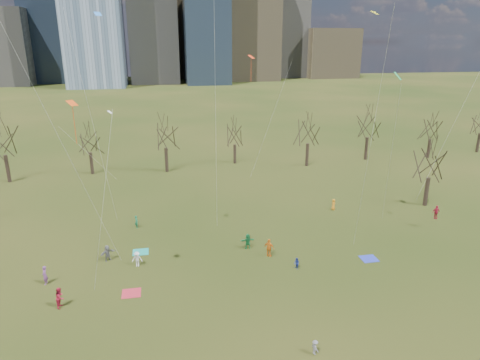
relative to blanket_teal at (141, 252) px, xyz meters
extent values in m
plane|color=black|center=(10.49, -11.52, -0.01)|extent=(500.00, 500.00, 0.00)
cube|color=#726347|center=(55.49, 203.48, 35.98)|extent=(28.00, 28.00, 72.00)
cube|color=#384C66|center=(-49.51, 208.48, 32.48)|extent=(25.00, 25.00, 65.00)
cube|color=slate|center=(80.49, 218.48, 28.98)|extent=(22.00, 22.00, 58.00)
cube|color=#726347|center=(15.49, 228.48, 23.98)|extent=(30.00, 30.00, 48.00)
cube|color=#726347|center=(105.49, 213.48, 13.98)|extent=(30.00, 28.00, 28.00)
cylinder|color=black|center=(-20.51, 27.48, 2.12)|extent=(0.55, 0.55, 4.28)
cylinder|color=black|center=(-8.51, 29.48, 1.79)|extent=(0.52, 0.52, 3.60)
cylinder|color=black|center=(3.49, 28.48, 2.01)|extent=(0.54, 0.54, 4.05)
cylinder|color=black|center=(15.49, 31.48, 1.67)|extent=(0.51, 0.51, 3.38)
cylinder|color=black|center=(27.49, 27.48, 1.97)|extent=(0.54, 0.54, 3.96)
cylinder|color=black|center=(39.49, 29.48, 2.05)|extent=(0.54, 0.54, 4.14)
cylinder|color=black|center=(51.49, 28.48, 1.74)|extent=(0.52, 0.52, 3.51)
cylinder|color=black|center=(63.49, 30.48, 1.85)|extent=(0.53, 0.53, 3.74)
cylinder|color=black|center=(36.49, 6.48, 1.90)|extent=(0.53, 0.53, 3.83)
cube|color=teal|center=(0.00, 0.00, 0.00)|extent=(1.60, 1.50, 0.03)
cube|color=#2636B4|center=(22.36, -5.73, 0.00)|extent=(1.60, 1.50, 0.03)
cube|color=#BA2536|center=(-0.56, -7.59, 0.00)|extent=(1.60, 1.50, 0.03)
imported|color=#AB1831|center=(-6.07, -8.53, 0.87)|extent=(0.77, 0.94, 1.77)
imported|color=slate|center=(12.27, -17.66, 0.53)|extent=(0.58, 0.79, 1.10)
imported|color=orange|center=(12.72, -3.37, 0.93)|extent=(1.15, 1.06, 1.90)
imported|color=#1A783E|center=(10.98, -1.25, 0.81)|extent=(1.55, 0.55, 1.65)
imported|color=#83478E|center=(-8.12, -4.58, 0.86)|extent=(0.46, 0.66, 1.74)
imported|color=#223497|center=(14.66, -6.27, 0.56)|extent=(0.57, 0.66, 1.14)
imported|color=silver|center=(-0.20, -2.87, 0.74)|extent=(1.04, 0.69, 1.52)
imported|color=#AB1834|center=(35.14, 2.21, 0.83)|extent=(0.99, 0.42, 1.68)
imported|color=slate|center=(-3.10, -1.20, 0.80)|extent=(1.53, 1.22, 1.63)
imported|color=orange|center=(24.00, 7.27, 0.71)|extent=(0.69, 0.83, 1.45)
imported|color=#197249|center=(-0.59, 6.29, 0.73)|extent=(0.46, 0.60, 1.50)
plane|color=#E54D13|center=(-3.33, -8.69, 16.45)|extent=(1.09, 1.08, 0.35)
cylinder|color=silver|center=(-1.79, -10.53, 8.92)|extent=(3.11, 3.70, 15.07)
cylinder|color=#E54D13|center=(-3.33, -8.69, 14.86)|extent=(0.04, 0.04, 2.70)
plane|color=yellow|center=(20.97, -4.99, 22.89)|extent=(0.90, 0.87, 0.29)
cylinder|color=silver|center=(19.14, -9.79, 12.14)|extent=(3.67, 9.62, 21.51)
cylinder|color=silver|center=(-4.59, -8.98, 14.55)|extent=(6.14, 9.89, 26.34)
cylinder|color=silver|center=(7.71, -2.36, 17.71)|extent=(1.05, 8.78, 32.66)
plane|color=green|center=(27.21, 0.84, 17.19)|extent=(1.29, 1.31, 0.79)
cylinder|color=silver|center=(25.10, -3.06, 9.29)|extent=(4.25, 7.83, 15.81)
plane|color=#357FE3|center=(-2.61, 5.56, 23.15)|extent=(1.09, 1.03, 0.41)
cylinder|color=silver|center=(-3.43, 1.44, 12.27)|extent=(1.66, 8.25, 21.77)
plane|color=#F33B14|center=(15.46, 18.36, 18.62)|extent=(1.26, 1.25, 0.48)
cylinder|color=silver|center=(17.13, 14.33, 10.00)|extent=(3.36, 8.08, 17.24)
cylinder|color=#F33B14|center=(15.46, 18.36, 16.84)|extent=(0.04, 0.04, 3.00)
cylinder|color=silver|center=(36.19, 1.19, 15.18)|extent=(3.62, 8.31, 27.60)
plane|color=white|center=(-4.03, 21.37, 11.21)|extent=(0.80, 0.85, 0.38)
cylinder|color=silver|center=(-6.44, 16.39, 6.30)|extent=(4.82, 9.97, 9.84)
camera|label=1|loc=(2.61, -40.66, 20.55)|focal=32.00mm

